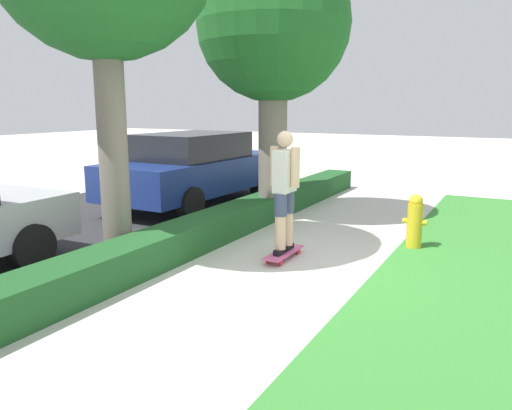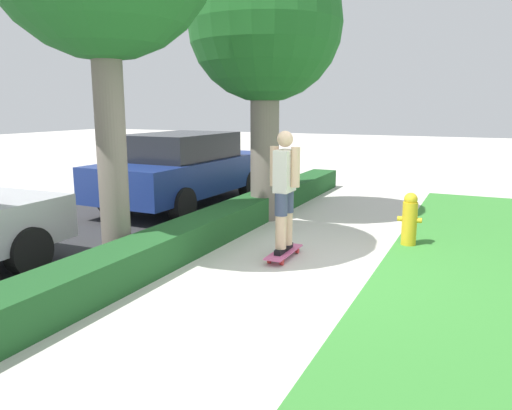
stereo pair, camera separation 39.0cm
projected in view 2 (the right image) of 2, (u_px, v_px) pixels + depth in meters
ground_plane at (295, 266)px, 6.51m from camera, size 60.00×60.00×0.00m
street_asphalt at (56, 232)px, 8.24m from camera, size 12.99×5.00×0.01m
hedge_row at (190, 236)px, 7.12m from camera, size 12.99×0.60×0.43m
skateboard at (284, 253)px, 6.81m from camera, size 0.86×0.24×0.10m
skater_person at (284, 188)px, 6.64m from camera, size 0.49×0.42×1.63m
tree_mid at (265, 28)px, 8.54m from camera, size 2.65×2.65×4.76m
parked_car_middle at (184, 168)px, 10.30m from camera, size 4.39×1.87×1.50m
fire_hydrant at (410, 219)px, 7.38m from camera, size 0.22×0.35×0.80m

